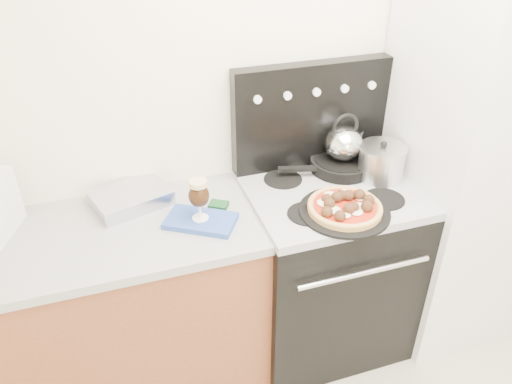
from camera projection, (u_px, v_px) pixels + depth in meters
name	position (u px, v px, depth m)	size (l,w,h in m)	color
room_shell	(456.00, 254.00, 1.35)	(3.52, 3.01, 2.52)	#BEB89E
base_cabinet	(98.00, 319.00, 2.25)	(1.45, 0.60, 0.86)	brown
countertop	(79.00, 240.00, 2.01)	(1.48, 0.63, 0.04)	#A4A4A4
stove_body	(324.00, 270.00, 2.51)	(0.76, 0.65, 0.88)	black
cooktop	(331.00, 193.00, 2.27)	(0.76, 0.65, 0.04)	#ADADB2
backguard	(311.00, 115.00, 2.35)	(0.76, 0.08, 0.50)	black
fridge	(466.00, 163.00, 2.41)	(0.64, 0.68, 1.90)	silver
foil_sheet	(131.00, 197.00, 2.18)	(0.32, 0.23, 0.06)	white
oven_mitt	(201.00, 221.00, 2.06)	(0.29, 0.16, 0.02)	#2D4FA8
beer_glass	(199.00, 200.00, 2.01)	(0.09, 0.09, 0.18)	black
pizza_pan	(344.00, 211.00, 2.10)	(0.38, 0.38, 0.01)	black
pizza	(345.00, 206.00, 2.08)	(0.31, 0.31, 0.04)	#E6A764
skillet	(341.00, 164.00, 2.40)	(0.30, 0.30, 0.05)	black
tea_kettle	(344.00, 141.00, 2.33)	(0.18, 0.18, 0.20)	white
stock_pot	(381.00, 163.00, 2.31)	(0.21, 0.21, 0.15)	silver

